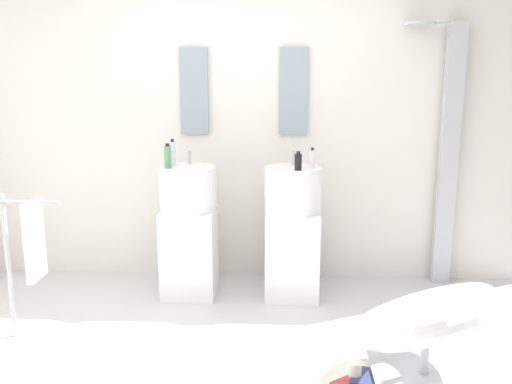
{
  "coord_description": "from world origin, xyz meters",
  "views": [
    {
      "loc": [
        0.32,
        -2.82,
        1.69
      ],
      "look_at": [
        0.15,
        0.55,
        0.95
      ],
      "focal_mm": 38.91,
      "sensor_mm": 36.0,
      "label": 1
    }
  ],
  "objects_px": {
    "pedestal_sink_right": "(292,231)",
    "lounge_chair": "(427,325)",
    "magazine_navy": "(370,379)",
    "shower_column": "(447,151)",
    "coffee_mug": "(355,371)",
    "soap_bottle_clear": "(173,153)",
    "pedestal_sink_left": "(189,230)",
    "soap_bottle_black": "(298,162)",
    "soap_bottle_white": "(312,158)",
    "soap_bottle_green": "(168,157)",
    "towel_rack": "(30,244)"
  },
  "relations": [
    {
      "from": "shower_column",
      "to": "pedestal_sink_left",
      "type": "bearing_deg",
      "value": -170.24
    },
    {
      "from": "pedestal_sink_right",
      "to": "soap_bottle_green",
      "type": "relative_size",
      "value": 6.07
    },
    {
      "from": "lounge_chair",
      "to": "soap_bottle_green",
      "type": "distance_m",
      "value": 2.11
    },
    {
      "from": "soap_bottle_white",
      "to": "soap_bottle_clear",
      "type": "height_order",
      "value": "soap_bottle_clear"
    },
    {
      "from": "pedestal_sink_right",
      "to": "soap_bottle_green",
      "type": "bearing_deg",
      "value": -175.93
    },
    {
      "from": "pedestal_sink_right",
      "to": "coffee_mug",
      "type": "xyz_separation_m",
      "value": [
        0.34,
        -1.2,
        -0.45
      ]
    },
    {
      "from": "soap_bottle_white",
      "to": "soap_bottle_green",
      "type": "bearing_deg",
      "value": -175.79
    },
    {
      "from": "pedestal_sink_left",
      "to": "soap_bottle_black",
      "type": "xyz_separation_m",
      "value": [
        0.82,
        -0.11,
        0.55
      ]
    },
    {
      "from": "soap_bottle_white",
      "to": "soap_bottle_clear",
      "type": "relative_size",
      "value": 0.74
    },
    {
      "from": "pedestal_sink_right",
      "to": "lounge_chair",
      "type": "bearing_deg",
      "value": -59.26
    },
    {
      "from": "shower_column",
      "to": "soap_bottle_black",
      "type": "bearing_deg",
      "value": -159.03
    },
    {
      "from": "pedestal_sink_right",
      "to": "soap_bottle_white",
      "type": "height_order",
      "value": "soap_bottle_white"
    },
    {
      "from": "magazine_navy",
      "to": "soap_bottle_black",
      "type": "relative_size",
      "value": 1.5
    },
    {
      "from": "pedestal_sink_left",
      "to": "pedestal_sink_right",
      "type": "bearing_deg",
      "value": 0.0
    },
    {
      "from": "pedestal_sink_left",
      "to": "pedestal_sink_right",
      "type": "relative_size",
      "value": 1.0
    },
    {
      "from": "coffee_mug",
      "to": "magazine_navy",
      "type": "bearing_deg",
      "value": -9.29
    },
    {
      "from": "soap_bottle_clear",
      "to": "pedestal_sink_left",
      "type": "bearing_deg",
      "value": -20.75
    },
    {
      "from": "lounge_chair",
      "to": "soap_bottle_clear",
      "type": "distance_m",
      "value": 2.16
    },
    {
      "from": "pedestal_sink_left",
      "to": "lounge_chair",
      "type": "distance_m",
      "value": 1.92
    },
    {
      "from": "towel_rack",
      "to": "soap_bottle_clear",
      "type": "distance_m",
      "value": 1.2
    },
    {
      "from": "towel_rack",
      "to": "soap_bottle_green",
      "type": "xyz_separation_m",
      "value": [
        0.74,
        0.7,
        0.45
      ]
    },
    {
      "from": "soap_bottle_clear",
      "to": "soap_bottle_black",
      "type": "xyz_separation_m",
      "value": [
        0.93,
        -0.15,
        -0.03
      ]
    },
    {
      "from": "lounge_chair",
      "to": "towel_rack",
      "type": "bearing_deg",
      "value": 169.67
    },
    {
      "from": "coffee_mug",
      "to": "shower_column",
      "type": "bearing_deg",
      "value": 60.79
    },
    {
      "from": "lounge_chair",
      "to": "soap_bottle_black",
      "type": "distance_m",
      "value": 1.47
    },
    {
      "from": "pedestal_sink_left",
      "to": "towel_rack",
      "type": "height_order",
      "value": "pedestal_sink_left"
    },
    {
      "from": "lounge_chair",
      "to": "coffee_mug",
      "type": "relative_size",
      "value": 10.39
    },
    {
      "from": "pedestal_sink_left",
      "to": "towel_rack",
      "type": "relative_size",
      "value": 1.15
    },
    {
      "from": "magazine_navy",
      "to": "lounge_chair",
      "type": "bearing_deg",
      "value": 17.49
    },
    {
      "from": "shower_column",
      "to": "lounge_chair",
      "type": "distance_m",
      "value": 1.77
    },
    {
      "from": "pedestal_sink_right",
      "to": "soap_bottle_green",
      "type": "xyz_separation_m",
      "value": [
        -0.91,
        -0.06,
        0.57
      ]
    },
    {
      "from": "pedestal_sink_right",
      "to": "magazine_navy",
      "type": "height_order",
      "value": "pedestal_sink_right"
    },
    {
      "from": "soap_bottle_green",
      "to": "soap_bottle_black",
      "type": "xyz_separation_m",
      "value": [
        0.95,
        -0.04,
        -0.02
      ]
    },
    {
      "from": "towel_rack",
      "to": "shower_column",
      "type": "bearing_deg",
      "value": 21.21
    },
    {
      "from": "soap_bottle_black",
      "to": "soap_bottle_white",
      "type": "bearing_deg",
      "value": 48.52
    },
    {
      "from": "pedestal_sink_right",
      "to": "magazine_navy",
      "type": "xyz_separation_m",
      "value": [
        0.42,
        -1.21,
        -0.48
      ]
    },
    {
      "from": "magazine_navy",
      "to": "shower_column",
      "type": "bearing_deg",
      "value": 77.75
    },
    {
      "from": "coffee_mug",
      "to": "soap_bottle_white",
      "type": "distance_m",
      "value": 1.58
    },
    {
      "from": "coffee_mug",
      "to": "soap_bottle_clear",
      "type": "relative_size",
      "value": 0.53
    },
    {
      "from": "magazine_navy",
      "to": "soap_bottle_clear",
      "type": "xyz_separation_m",
      "value": [
        -1.32,
        1.26,
        1.06
      ]
    },
    {
      "from": "shower_column",
      "to": "lounge_chair",
      "type": "height_order",
      "value": "shower_column"
    },
    {
      "from": "shower_column",
      "to": "towel_rack",
      "type": "xyz_separation_m",
      "value": [
        -2.85,
        -1.11,
        -0.45
      ]
    },
    {
      "from": "shower_column",
      "to": "soap_bottle_white",
      "type": "xyz_separation_m",
      "value": [
        -1.06,
        -0.33,
        -0.02
      ]
    },
    {
      "from": "soap_bottle_clear",
      "to": "soap_bottle_green",
      "type": "bearing_deg",
      "value": -98.02
    },
    {
      "from": "pedestal_sink_left",
      "to": "pedestal_sink_right",
      "type": "distance_m",
      "value": 0.78
    },
    {
      "from": "soap_bottle_green",
      "to": "soap_bottle_clear",
      "type": "bearing_deg",
      "value": 81.98
    },
    {
      "from": "pedestal_sink_left",
      "to": "magazine_navy",
      "type": "distance_m",
      "value": 1.78
    },
    {
      "from": "coffee_mug",
      "to": "soap_bottle_black",
      "type": "bearing_deg",
      "value": 105.61
    },
    {
      "from": "soap_bottle_white",
      "to": "shower_column",
      "type": "bearing_deg",
      "value": 17.19
    },
    {
      "from": "pedestal_sink_left",
      "to": "soap_bottle_green",
      "type": "distance_m",
      "value": 0.59
    }
  ]
}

